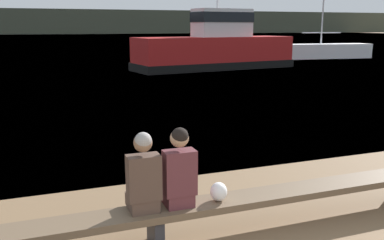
# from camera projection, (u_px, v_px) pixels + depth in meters

# --- Properties ---
(water_surface) EXTENTS (240.00, 240.00, 0.00)m
(water_surface) POSITION_uv_depth(u_px,v_px,m) (37.00, 36.00, 117.15)
(water_surface) COLOR #5684A3
(water_surface) RESTS_ON ground
(far_shoreline) EXTENTS (600.00, 12.00, 7.91)m
(far_shoreline) POSITION_uv_depth(u_px,v_px,m) (35.00, 22.00, 138.80)
(far_shoreline) COLOR #424738
(far_shoreline) RESTS_ON ground
(bench_main) EXTENTS (8.31, 0.46, 0.46)m
(bench_main) POSITION_uv_depth(u_px,v_px,m) (155.00, 216.00, 5.09)
(bench_main) COLOR brown
(bench_main) RESTS_ON ground
(person_left) EXTENTS (0.38, 0.43, 0.97)m
(person_left) POSITION_uv_depth(u_px,v_px,m) (143.00, 177.00, 4.95)
(person_left) COLOR #4C382D
(person_left) RESTS_ON bench_main
(person_right) EXTENTS (0.38, 0.43, 0.99)m
(person_right) POSITION_uv_depth(u_px,v_px,m) (179.00, 171.00, 5.09)
(person_right) COLOR #56282D
(person_right) RESTS_ON bench_main
(shopping_bag) EXTENTS (0.21, 0.21, 0.24)m
(shopping_bag) POSITION_uv_depth(u_px,v_px,m) (219.00, 192.00, 5.31)
(shopping_bag) COLOR white
(shopping_bag) RESTS_ON bench_main
(tugboat_red) EXTENTS (10.54, 4.35, 6.87)m
(tugboat_red) POSITION_uv_depth(u_px,v_px,m) (216.00, 50.00, 26.34)
(tugboat_red) COLOR #A81919
(tugboat_red) RESTS_ON water_surface
(moored_sailboat) EXTENTS (7.82, 2.62, 9.83)m
(moored_sailboat) POSITION_uv_depth(u_px,v_px,m) (325.00, 51.00, 34.94)
(moored_sailboat) COLOR silver
(moored_sailboat) RESTS_ON water_surface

